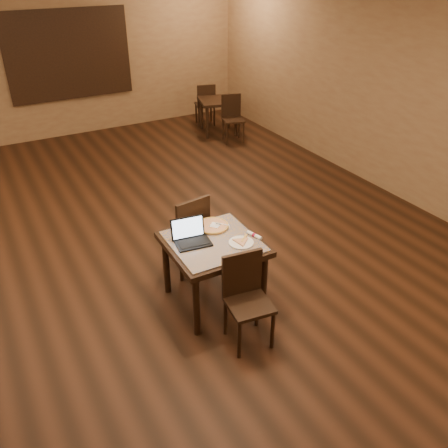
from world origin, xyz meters
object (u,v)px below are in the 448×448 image
laptop (191,236)px  other_table_a_chair_near (232,115)px  pizza_pan (212,227)px  other_table_a_chair_far (206,102)px  other_table_a (218,105)px  tiled_table (213,249)px  chair_main_near (246,294)px  chair_main_far (189,231)px

laptop → other_table_a_chair_near: (2.86, 4.09, -0.32)m
pizza_pan → other_table_a_chair_far: other_table_a_chair_far is taller
other_table_a → laptop: bearing=-106.0°
tiled_table → chair_main_near: chair_main_near is taller
laptop → other_table_a_chair_far: 5.87m
other_table_a → other_table_a_chair_near: 0.52m
other_table_a_chair_far → tiled_table: bearing=79.1°
pizza_pan → other_table_a: (2.52, 4.48, -0.20)m
chair_main_near → tiled_table: bearing=98.4°
chair_main_far → other_table_a: 4.87m
laptop → other_table_a: laptop is taller
tiled_table → pizza_pan: pizza_pan is taller
tiled_table → other_table_a: 5.41m
other_table_a_chair_near → other_table_a_chair_far: bearing=108.0°
chair_main_near → laptop: 0.82m
chair_main_near → pizza_pan: 0.90m
pizza_pan → other_table_a_chair_far: bearing=63.4°
other_table_a_chair_near → laptop: bearing=-109.3°
chair_main_near → other_table_a_chair_near: chair_main_near is taller
chair_main_near → other_table_a_chair_near: (2.65, 4.82, -0.02)m
chair_main_near → chair_main_far: bearing=97.4°
chair_main_near → chair_main_far: (0.00, 1.24, 0.04)m
other_table_a_chair_far → chair_main_far: bearing=76.2°
laptop → other_table_a: 5.42m
chair_main_far → other_table_a: (2.63, 4.10, 0.02)m
other_table_a → other_table_a_chair_far: (-0.02, 0.52, -0.07)m
pizza_pan → other_table_a: 5.14m
tiled_table → laptop: 0.28m
chair_main_near → other_table_a: chair_main_near is taller
laptop → pizza_pan: 0.35m
chair_main_far → other_table_a_chair_far: 5.31m
tiled_table → pizza_pan: (0.12, 0.24, 0.11)m
chair_main_near → other_table_a: size_ratio=1.01×
other_table_a → other_table_a_chair_far: bearing=108.0°
chair_main_near → chair_main_far: chair_main_far is taller
tiled_table → pizza_pan: 0.29m
other_table_a_chair_near → other_table_a: bearing=108.0°
tiled_table → other_table_a_chair_near: bearing=58.7°
chair_main_far → other_table_a: chair_main_far is taller
tiled_table → other_table_a_chair_near: other_table_a_chair_near is taller
tiled_table → laptop: bearing=153.4°
pizza_pan → other_table_a_chair_near: bearing=57.3°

